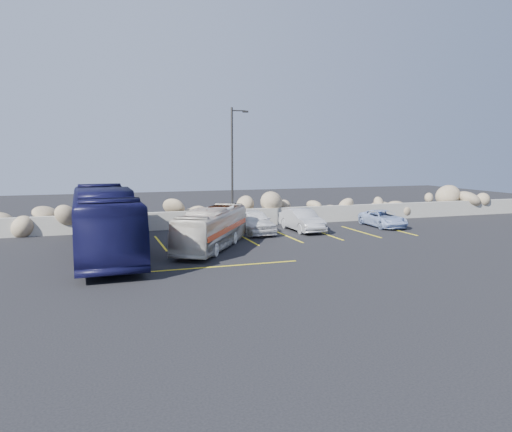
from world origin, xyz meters
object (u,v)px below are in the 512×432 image
object	(u,v)px
lamppost	(233,166)
tour_coach	(104,221)
car_a	(254,221)
vintage_bus	(212,228)
car_b	(302,220)
car_d	(383,219)

from	to	relation	value
lamppost	tour_coach	size ratio (longest dim) A/B	0.65
car_a	vintage_bus	bearing A→B (deg)	-132.91
car_a	car_b	size ratio (longest dim) A/B	1.02
car_b	car_d	bearing A→B (deg)	-2.26
vintage_bus	car_a	xyz separation A→B (m)	(3.77, 4.14, -0.33)
car_a	car_b	xyz separation A→B (m)	(3.28, -0.13, -0.04)
vintage_bus	tour_coach	bearing A→B (deg)	-148.82
lamppost	car_d	size ratio (longest dim) A/B	1.92
tour_coach	car_d	bearing A→B (deg)	10.81
car_a	car_b	world-z (taller)	car_a
lamppost	tour_coach	distance (m)	9.85
vintage_bus	car_d	bearing A→B (deg)	47.84
tour_coach	car_b	bearing A→B (deg)	16.66
car_d	vintage_bus	bearing A→B (deg)	-162.23
car_a	lamppost	bearing A→B (deg)	145.69
tour_coach	car_b	xyz separation A→B (m)	(12.60, 3.99, -0.98)
lamppost	car_d	world-z (taller)	lamppost
lamppost	vintage_bus	size ratio (longest dim) A/B	1.01
vintage_bus	car_a	world-z (taller)	vintage_bus
car_b	lamppost	bearing A→B (deg)	167.08
car_b	car_d	world-z (taller)	car_b
car_a	car_d	world-z (taller)	car_a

